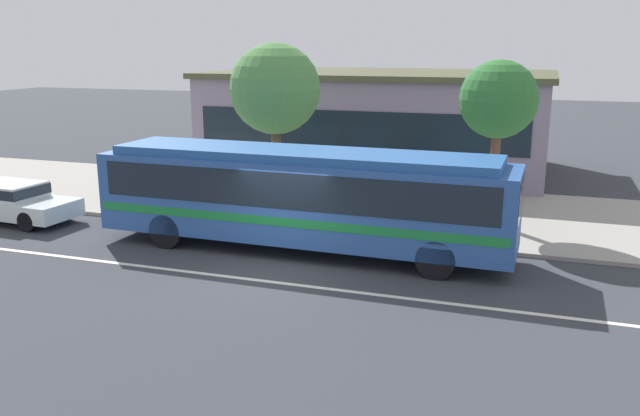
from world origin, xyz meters
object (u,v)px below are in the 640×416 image
(transit_bus, at_px, (302,193))
(sedan_behind_bus, at_px, (6,199))
(pedestrian_waiting_near_sign, at_px, (321,190))
(bus_stop_sign, at_px, (473,189))
(street_tree_mid_block, at_px, (498,101))
(street_tree_near_stop, at_px, (275,90))

(transit_bus, height_order, sedan_behind_bus, transit_bus)
(sedan_behind_bus, distance_m, pedestrian_waiting_near_sign, 10.44)
(transit_bus, distance_m, bus_stop_sign, 4.80)
(bus_stop_sign, xyz_separation_m, street_tree_mid_block, (0.35, 2.52, 2.26))
(pedestrian_waiting_near_sign, height_order, street_tree_near_stop, street_tree_near_stop)
(transit_bus, xyz_separation_m, bus_stop_sign, (4.50, 1.67, 0.09))
(bus_stop_sign, bearing_deg, street_tree_near_stop, 157.51)
(pedestrian_waiting_near_sign, distance_m, street_tree_near_stop, 4.21)
(transit_bus, bearing_deg, bus_stop_sign, 20.40)
(sedan_behind_bus, relative_size, bus_stop_sign, 1.90)
(transit_bus, xyz_separation_m, sedan_behind_bus, (-10.45, -0.07, -0.95))
(sedan_behind_bus, bearing_deg, pedestrian_waiting_near_sign, 16.25)
(transit_bus, distance_m, pedestrian_waiting_near_sign, 2.93)
(sedan_behind_bus, bearing_deg, transit_bus, 0.40)
(pedestrian_waiting_near_sign, xyz_separation_m, street_tree_near_stop, (-2.29, 1.82, 3.03))
(transit_bus, xyz_separation_m, street_tree_mid_block, (4.86, 4.19, 2.35))
(transit_bus, bearing_deg, street_tree_near_stop, 120.28)
(sedan_behind_bus, height_order, street_tree_near_stop, street_tree_near_stop)
(bus_stop_sign, height_order, street_tree_mid_block, street_tree_mid_block)
(bus_stop_sign, xyz_separation_m, street_tree_near_stop, (-7.23, 2.99, 2.41))
(transit_bus, relative_size, street_tree_mid_block, 2.28)
(sedan_behind_bus, bearing_deg, bus_stop_sign, 6.66)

